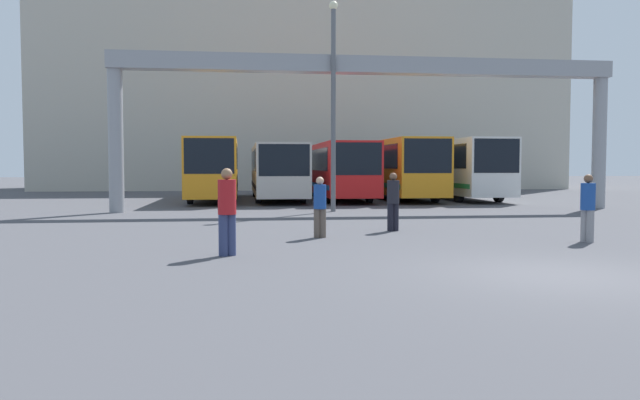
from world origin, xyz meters
name	(u,v)px	position (x,y,z in m)	size (l,w,h in m)	color
ground_plane	(558,275)	(0.00, 0.00, 0.00)	(200.00, 200.00, 0.00)	#47474C
building_backdrop	(304,95)	(0.00, 43.91, 8.05)	(42.43, 12.00, 16.10)	#B7B2A3
overhead_gantry	(370,85)	(0.00, 16.05, 5.33)	(21.57, 0.80, 6.51)	gray
bus_slot_0	(215,166)	(-6.90, 24.77, 1.89)	(2.51, 11.83, 3.27)	orange
bus_slot_1	(277,169)	(-3.45, 25.11, 1.74)	(2.62, 12.51, 3.02)	beige
bus_slot_2	(338,168)	(0.00, 24.73, 1.80)	(2.61, 11.76, 3.11)	red
bus_slot_3	(399,166)	(3.45, 24.30, 1.91)	(2.60, 10.90, 3.32)	orange
bus_slot_4	(460,166)	(6.90, 24.04, 1.91)	(2.54, 10.37, 3.33)	silver
pedestrian_near_center	(320,205)	(-3.39, 6.19, 0.86)	(0.34, 0.34, 1.62)	brown
pedestrian_near_right	(588,206)	(3.11, 4.38, 0.90)	(0.35, 0.35, 1.69)	gray
pedestrian_mid_left	(393,200)	(-1.06, 7.59, 0.90)	(0.35, 0.35, 1.70)	black
pedestrian_far_center	(227,209)	(-5.76, 3.12, 0.98)	(0.39, 0.39, 1.85)	navy
lamp_post	(333,98)	(-1.64, 15.53, 4.69)	(0.36, 0.36, 8.66)	#595B60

